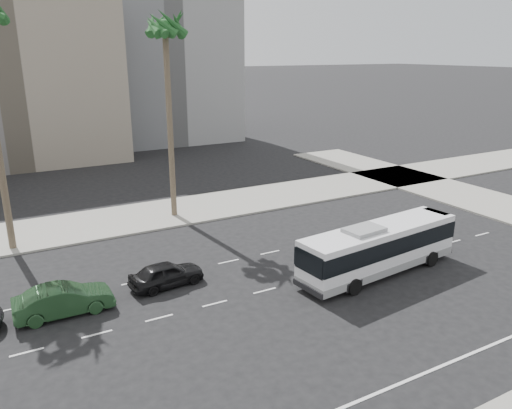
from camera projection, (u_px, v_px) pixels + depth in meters
ground at (310, 279)px, 28.69m from camera, size 700.00×700.00×0.00m
sidewalk_north at (203, 207)px, 41.61m from camera, size 120.00×7.00×0.15m
midrise_beige_west at (5, 83)px, 58.02m from camera, size 24.00×18.00×18.00m
midrise_gray_center at (151, 47)px, 71.95m from camera, size 20.00×20.00×26.00m
highrise_right at (107, 0)px, 231.17m from camera, size 26.00×26.00×70.00m
highrise_far at (142, 16)px, 269.29m from camera, size 22.00×22.00×60.00m
city_bus at (379, 247)px, 29.04m from camera, size 11.03×3.50×3.11m
car_a at (166, 274)px, 27.70m from camera, size 2.04×4.30×1.42m
car_b at (64, 300)px, 24.68m from camera, size 1.68×4.74×1.56m
palm_near at (165, 32)px, 35.37m from camera, size 4.54×4.54×15.31m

